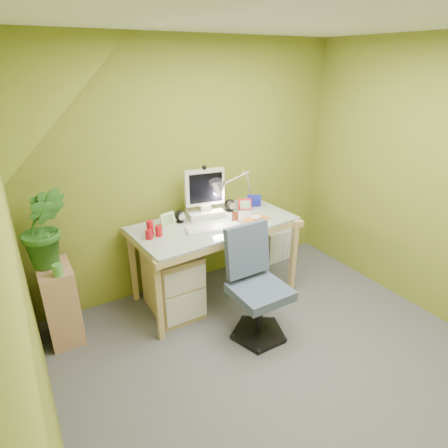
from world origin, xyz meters
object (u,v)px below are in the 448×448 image
side_ledge (61,303)px  task_chair (260,291)px  desk_lamp (244,181)px  potted_plant (44,227)px  desk (215,260)px  radiator (278,245)px  monitor (204,189)px

side_ledge → task_chair: size_ratio=0.75×
desk_lamp → potted_plant: 1.85m
side_ledge → task_chair: (1.42, -0.83, 0.11)m
desk → radiator: desk is taller
monitor → task_chair: 1.10m
monitor → potted_plant: 1.40m
radiator → desk_lamp: bearing=-173.5°
monitor → task_chair: size_ratio=0.61×
desk → task_chair: size_ratio=1.66×
side_ledge → radiator: bearing=4.2°
potted_plant → radiator: potted_plant is taller
monitor → potted_plant: (-1.40, -0.03, -0.07)m
desk → potted_plant: bearing=169.4°
potted_plant → desk_lamp: bearing=0.8°
monitor → side_ledge: bearing=-168.0°
desk → radiator: (1.02, 0.28, -0.22)m
monitor → side_ledge: 1.58m
desk → task_chair: 0.72m
desk → monitor: (0.00, 0.18, 0.67)m
monitor → side_ledge: monitor is taller
desk_lamp → side_ledge: 2.00m
desk_lamp → radiator: desk_lamp is taller
desk_lamp → radiator: (0.57, 0.10, -0.90)m
desk_lamp → radiator: 1.07m
desk_lamp → task_chair: desk_lamp is taller
task_chair → side_ledge: bearing=149.1°
desk → task_chair: task_chair is taller
radiator → desk: bearing=-168.1°
desk → potted_plant: 1.53m
desk → side_ledge: size_ratio=2.20×
potted_plant → task_chair: bearing=-31.6°
monitor → potted_plant: size_ratio=0.83×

